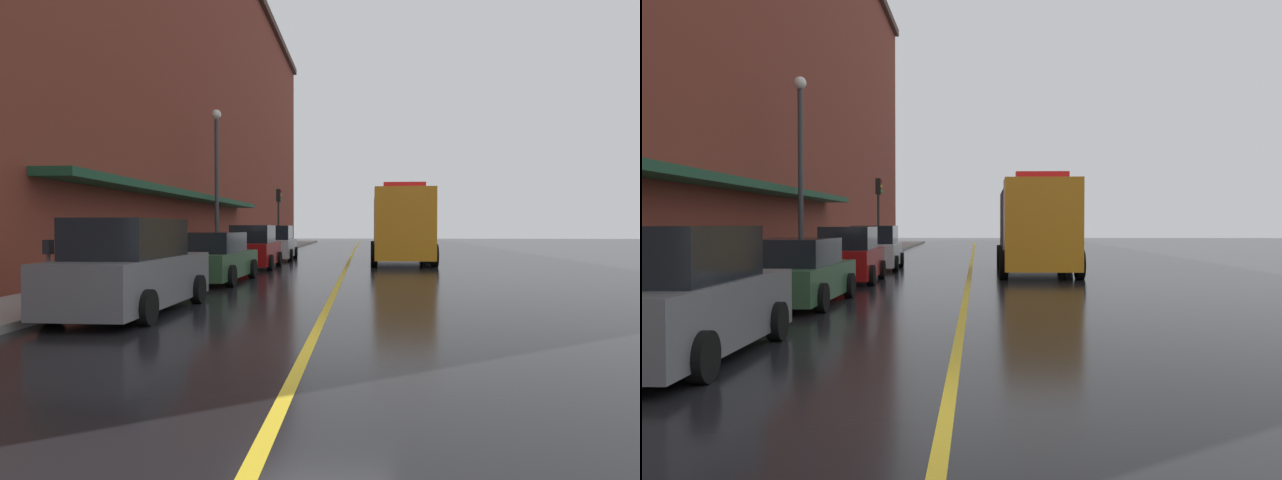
# 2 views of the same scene
# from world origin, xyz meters

# --- Properties ---
(ground_plane) EXTENTS (112.00, 112.00, 0.00)m
(ground_plane) POSITION_xyz_m (0.00, 25.00, 0.00)
(ground_plane) COLOR black
(sidewalk_left) EXTENTS (2.40, 70.00, 0.15)m
(sidewalk_left) POSITION_xyz_m (-6.20, 25.00, 0.07)
(sidewalk_left) COLOR gray
(sidewalk_left) RESTS_ON ground
(lane_center_stripe) EXTENTS (0.16, 70.00, 0.01)m
(lane_center_stripe) POSITION_xyz_m (0.00, 25.00, 0.00)
(lane_center_stripe) COLOR gold
(lane_center_stripe) RESTS_ON ground
(brick_building_left) EXTENTS (12.70, 64.00, 19.86)m
(brick_building_left) POSITION_xyz_m (-13.16, 24.00, 9.93)
(brick_building_left) COLOR maroon
(brick_building_left) RESTS_ON ground
(parked_car_0) EXTENTS (1.96, 4.80, 1.89)m
(parked_car_0) POSITION_xyz_m (-3.87, 2.68, 0.88)
(parked_car_0) COLOR #595B60
(parked_car_0) RESTS_ON ground
(parked_car_1) EXTENTS (2.20, 4.68, 1.57)m
(parked_car_1) POSITION_xyz_m (-4.01, 9.12, 0.74)
(parked_car_1) COLOR #2D5133
(parked_car_1) RESTS_ON ground
(parked_car_2) EXTENTS (2.03, 4.25, 1.82)m
(parked_car_2) POSITION_xyz_m (-3.89, 15.23, 0.84)
(parked_car_2) COLOR maroon
(parked_car_2) RESTS_ON ground
(parked_car_3) EXTENTS (2.24, 4.68, 1.83)m
(parked_car_3) POSITION_xyz_m (-3.98, 21.36, 0.85)
(parked_car_3) COLOR silver
(parked_car_3) RESTS_ON ground
(utility_truck) EXTENTS (3.01, 7.79, 3.70)m
(utility_truck) POSITION_xyz_m (2.55, 19.30, 1.76)
(utility_truck) COLOR orange
(utility_truck) RESTS_ON ground
(parking_meter_0) EXTENTS (0.14, 0.18, 1.33)m
(parking_meter_0) POSITION_xyz_m (-5.35, 11.74, 1.06)
(parking_meter_0) COLOR #4C4C51
(parking_meter_0) RESTS_ON sidewalk_left
(parking_meter_1) EXTENTS (0.14, 0.18, 1.33)m
(parking_meter_1) POSITION_xyz_m (-5.35, 8.29, 1.06)
(parking_meter_1) COLOR #4C4C51
(parking_meter_1) RESTS_ON sidewalk_left
(street_lamp_left) EXTENTS (0.44, 0.44, 6.94)m
(street_lamp_left) POSITION_xyz_m (-5.95, 16.90, 4.40)
(street_lamp_left) COLOR #33383D
(street_lamp_left) RESTS_ON sidewalk_left
(traffic_light_near) EXTENTS (0.38, 0.36, 4.30)m
(traffic_light_near) POSITION_xyz_m (-5.29, 31.05, 3.16)
(traffic_light_near) COLOR #232326
(traffic_light_near) RESTS_ON sidewalk_left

